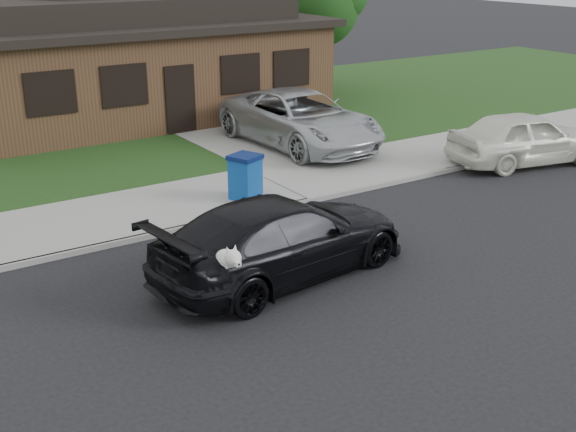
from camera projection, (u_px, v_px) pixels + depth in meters
ground at (244, 299)px, 12.50m from camera, size 120.00×120.00×0.00m
sidewalk at (135, 212)px, 16.41m from camera, size 60.00×3.00×0.12m
curb at (161, 233)px, 15.23m from camera, size 60.00×0.12×0.12m
lawn at (39, 139)px, 22.69m from camera, size 60.00×13.00×0.13m
driveway at (251, 133)px, 23.39m from camera, size 4.50×13.00×0.14m
sedan at (282, 238)px, 13.17m from camera, size 5.37×2.76×1.49m
minivan at (300, 119)px, 21.39m from camera, size 2.88×5.87×1.60m
white_compact at (525, 138)px, 20.03m from camera, size 4.69×2.66×1.50m
recycling_bin at (245, 177)px, 16.94m from camera, size 0.84×0.84×1.07m
house at (131, 55)px, 25.57m from camera, size 12.60×8.60×4.65m
tree_1 at (327, 1)px, 28.70m from camera, size 3.15×3.00×5.25m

